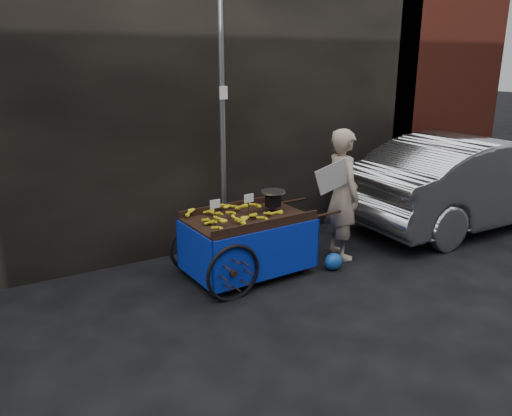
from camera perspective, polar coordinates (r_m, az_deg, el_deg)
ground at (r=6.54m, az=-0.66°, el=-9.19°), size 80.00×80.00×0.00m
building_wall at (r=8.40m, az=-7.49°, el=14.14°), size 13.50×2.00×5.00m
street_pole at (r=7.22m, az=-3.86°, el=9.91°), size 0.12×0.10×4.00m
banana_cart at (r=6.66m, az=-1.33°, el=-1.82°), size 2.25×1.15×1.20m
vendor at (r=7.37m, az=9.83°, el=1.55°), size 0.90×0.77×1.92m
plastic_bag at (r=7.13m, az=8.84°, el=-6.06°), size 0.27×0.22×0.24m
parked_car at (r=9.61m, az=23.62°, el=2.92°), size 4.88×1.80×1.59m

